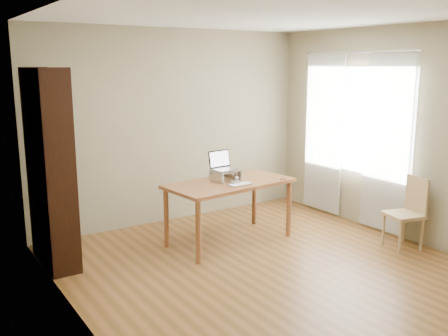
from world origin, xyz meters
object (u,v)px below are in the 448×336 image
Objects in this scene: bookshelf at (51,169)px; chair at (407,210)px; keyboard at (240,185)px; cat at (226,175)px; desk at (229,189)px; laptop at (223,164)px.

chair is at bearing -26.34° from bookshelf.
keyboard is 0.34m from cat.
chair reaches higher than keyboard.
desk is 5.55× the size of keyboard.
desk is at bearing -95.69° from laptop.
keyboard is (1.95, -0.71, -0.29)m from bookshelf.
laptop reaches higher than cat.
laptop is 0.39× the size of chair.
keyboard reaches higher than desk.
cat is at bearing 152.75° from chair.
laptop is 0.13m from cat.
laptop reaches higher than chair.
laptop is 1.16× the size of keyboard.
keyboard is at bearing -94.32° from desk.
cat is (1.97, -0.38, -0.24)m from bookshelf.
desk is at bearing 155.50° from chair.
desk is at bearing 89.75° from keyboard.
bookshelf reaches higher than chair.
cat is (0.02, 0.33, 0.05)m from keyboard.
desk is 1.87× the size of chair.
desk is 0.24m from keyboard.
desk is 0.31m from laptop.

